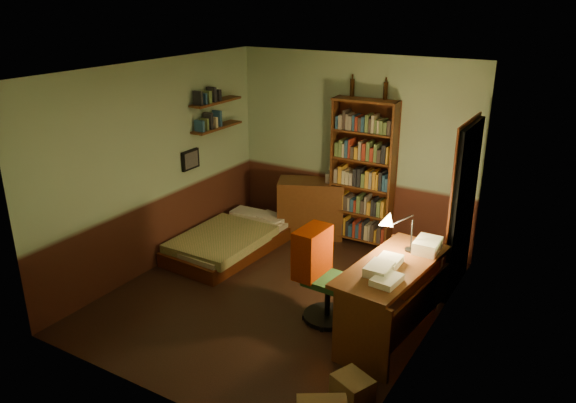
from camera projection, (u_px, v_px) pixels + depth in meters
The scene contains 23 objects.
floor at pixel (277, 296), 6.58m from camera, with size 3.50×4.00×0.02m, color black.
ceiling at pixel (275, 69), 5.66m from camera, with size 3.50×4.00×0.02m, color silver.
wall_back at pixel (353, 149), 7.73m from camera, with size 3.50×0.02×2.60m, color #94B08C.
wall_left at pixel (156, 167), 6.96m from camera, with size 0.02×4.00×2.60m, color #94B08C.
wall_right at pixel (435, 223), 5.27m from camera, with size 0.02×4.00×2.60m, color #94B08C.
wall_front at pixel (144, 263), 4.50m from camera, with size 3.50×0.02×2.60m, color #94B08C.
doorway at pixel (463, 209), 6.44m from camera, with size 0.06×0.90×2.00m, color black.
door_trim at pixel (460, 208), 6.46m from camera, with size 0.02×0.98×2.08m, color #3F1809.
bed at pixel (229, 234), 7.61m from camera, with size 0.94×1.75×0.52m, color olive.
dresser at pixel (311, 208), 8.10m from camera, with size 0.93×0.47×0.83m, color #522B13.
mini_stereo at pixel (335, 177), 7.88m from camera, with size 0.25×0.19×0.13m, color #B2B2B7.
bookshelf at pixel (362, 174), 7.60m from camera, with size 0.87×0.27×2.04m, color #522B13.
bottle_left at pixel (352, 87), 7.41m from camera, with size 0.06×0.06×0.23m, color black.
bottle_right at pixel (386, 91), 7.18m from camera, with size 0.06×0.06×0.22m, color black.
desk at pixel (390, 300), 5.71m from camera, with size 0.62×1.50×0.81m, color #522B13.
paper_stack at pixel (427, 246), 5.82m from camera, with size 0.24×0.33×0.13m, color silver.
desk_lamp at pixel (413, 223), 5.75m from camera, with size 0.19×0.19×0.62m, color black.
office_chair at pixel (328, 280), 5.95m from camera, with size 0.48×0.42×0.95m, color #224C22.
red_jacket at pixel (344, 209), 5.82m from camera, with size 0.25×0.46×0.54m, color #9A2600.
wall_shelf_lower at pixel (217, 127), 7.68m from camera, with size 0.20×0.90×0.03m, color #522B13.
wall_shelf_upper at pixel (216, 102), 7.56m from camera, with size 0.20×0.90×0.03m, color #522B13.
framed_picture at pixel (190, 160), 7.44m from camera, with size 0.04×0.32×0.26m, color black.
cardboard_box_b at pixel (353, 388), 4.87m from camera, with size 0.32×0.26×0.23m, color olive.
Camera 1 is at (3.06, -4.89, 3.34)m, focal length 35.00 mm.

